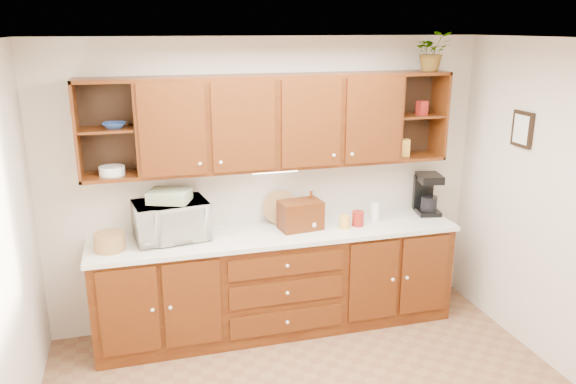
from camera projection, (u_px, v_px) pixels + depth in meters
ceiling at (341, 40)px, 3.14m from camera, size 4.00×4.00×0.00m
back_wall at (269, 183)px, 5.12m from camera, size 4.00×0.00×4.00m
base_cabinets at (278, 282)px, 5.08m from camera, size 3.20×0.60×0.90m
countertop at (278, 234)px, 4.94m from camera, size 3.24×0.64×0.04m
upper_cabinets at (274, 122)px, 4.81m from camera, size 3.20×0.33×0.80m
undercabinet_light at (275, 171)px, 4.87m from camera, size 0.40×0.05×0.02m
framed_picture at (522, 129)px, 4.69m from camera, size 0.03×0.24×0.30m
wicker_basket at (109, 242)px, 4.51m from camera, size 0.31×0.31×0.14m
microwave at (171, 220)px, 4.73m from camera, size 0.65×0.49×0.33m
towel_stack at (169, 196)px, 4.67m from camera, size 0.40×0.35×0.10m
wine_bottle at (158, 222)px, 4.68m from camera, size 0.08×0.08×0.33m
woven_tray at (280, 223)px, 5.14m from camera, size 0.32×0.18×0.31m
bread_box at (300, 215)px, 4.97m from camera, size 0.40×0.28×0.26m
mug_tree at (311, 221)px, 5.06m from camera, size 0.30×0.30×0.33m
canister_red at (358, 219)px, 5.07m from camera, size 0.14×0.14×0.14m
canister_white at (375, 212)px, 5.18m from camera, size 0.08×0.08×0.17m
canister_yellow at (345, 222)px, 5.01m from camera, size 0.10×0.10×0.11m
coffee_maker at (427, 194)px, 5.39m from camera, size 0.26×0.31×0.39m
bowl_stack at (114, 125)px, 4.44m from camera, size 0.20×0.20×0.05m
plate_stack at (112, 171)px, 4.54m from camera, size 0.27×0.27×0.07m
pantry_box_yellow at (404, 148)px, 5.18m from camera, size 0.10×0.08×0.16m
pantry_box_red at (422, 108)px, 5.11m from camera, size 0.10×0.09×0.13m
potted_plant at (432, 52)px, 4.96m from camera, size 0.36×0.33×0.35m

